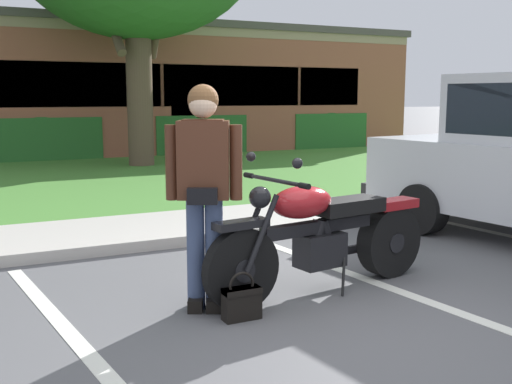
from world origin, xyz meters
TOP-DOWN VIEW (x-y plane):
  - ground_plane at (0.00, 0.00)m, footprint 140.00×140.00m
  - curb_strip at (0.00, 2.63)m, footprint 60.00×0.20m
  - concrete_walk at (0.00, 3.48)m, footprint 60.00×1.50m
  - grass_lawn at (0.00, 8.31)m, footprint 60.00×8.18m
  - stall_stripe_0 at (-1.73, 0.20)m, footprint 0.62×4.39m
  - stall_stripe_1 at (0.88, 0.20)m, footprint 0.62×4.39m
  - motorcycle at (0.37, 0.62)m, footprint 2.24×0.82m
  - rider_person at (-0.74, 0.64)m, footprint 0.52×0.39m
  - handbag at (-0.59, 0.30)m, footprint 0.28×0.13m
  - hedge_center_left at (-0.50, 12.41)m, footprint 2.92×0.90m
  - hedge_center_right at (3.67, 12.41)m, footprint 2.62×0.90m
  - hedge_right at (7.84, 12.41)m, footprint 2.53×0.90m

SIDE VIEW (x-z plane):
  - ground_plane at x=0.00m, z-range 0.00..0.00m
  - stall_stripe_0 at x=-1.73m, z-range 0.00..0.01m
  - stall_stripe_1 at x=0.88m, z-range 0.00..0.01m
  - grass_lawn at x=0.00m, z-range 0.00..0.06m
  - concrete_walk at x=0.00m, z-range 0.00..0.08m
  - curb_strip at x=0.00m, z-range 0.00..0.12m
  - handbag at x=-0.59m, z-range -0.04..0.32m
  - motorcycle at x=0.37m, z-range -0.11..1.07m
  - hedge_center_left at x=-0.50m, z-range 0.03..1.27m
  - hedge_center_right at x=3.67m, z-range 0.03..1.27m
  - hedge_right at x=7.84m, z-range 0.03..1.27m
  - rider_person at x=-0.74m, z-range 0.14..1.84m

